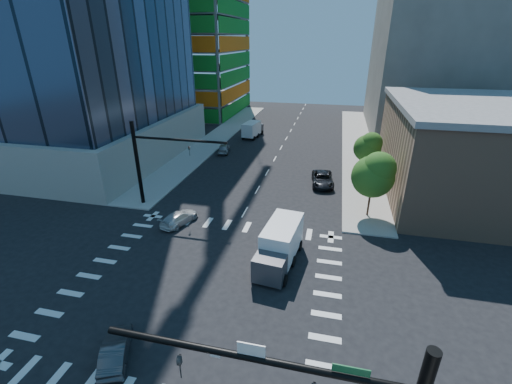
# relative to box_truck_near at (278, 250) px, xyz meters

# --- Properties ---
(ground) EXTENTS (160.00, 160.00, 0.00)m
(ground) POSITION_rel_box_truck_near_xyz_m (-4.96, -3.75, -1.42)
(ground) COLOR black
(ground) RESTS_ON ground
(road_markings) EXTENTS (20.00, 20.00, 0.01)m
(road_markings) POSITION_rel_box_truck_near_xyz_m (-4.96, -3.75, -1.42)
(road_markings) COLOR silver
(road_markings) RESTS_ON ground
(sidewalk_ne) EXTENTS (5.00, 60.00, 0.15)m
(sidewalk_ne) POSITION_rel_box_truck_near_xyz_m (7.54, 36.25, -1.35)
(sidewalk_ne) COLOR gray
(sidewalk_ne) RESTS_ON ground
(sidewalk_nw) EXTENTS (5.00, 60.00, 0.15)m
(sidewalk_nw) POSITION_rel_box_truck_near_xyz_m (-17.46, 36.25, -1.35)
(sidewalk_nw) COLOR gray
(sidewalk_nw) RESTS_ON ground
(construction_building) EXTENTS (25.16, 34.50, 70.60)m
(construction_building) POSITION_rel_box_truck_near_xyz_m (-32.37, 58.17, 23.19)
(construction_building) COLOR slate
(construction_building) RESTS_ON ground
(commercial_building) EXTENTS (20.50, 22.50, 10.60)m
(commercial_building) POSITION_rel_box_truck_near_xyz_m (20.04, 18.25, 3.89)
(commercial_building) COLOR #9E765B
(commercial_building) RESTS_ON ground
(bg_building_ne) EXTENTS (24.00, 30.00, 28.00)m
(bg_building_ne) POSITION_rel_box_truck_near_xyz_m (22.04, 51.25, 12.58)
(bg_building_ne) COLOR #5C5953
(bg_building_ne) RESTS_ON ground
(signal_mast_nw) EXTENTS (10.20, 0.40, 9.00)m
(signal_mast_nw) POSITION_rel_box_truck_near_xyz_m (-14.95, 7.75, 4.07)
(signal_mast_nw) COLOR black
(signal_mast_nw) RESTS_ON sidewalk_nw
(tree_south) EXTENTS (4.16, 4.16, 6.82)m
(tree_south) POSITION_rel_box_truck_near_xyz_m (7.67, 10.15, 3.26)
(tree_south) COLOR #382316
(tree_south) RESTS_ON sidewalk_ne
(tree_north) EXTENTS (3.54, 3.52, 5.78)m
(tree_north) POSITION_rel_box_truck_near_xyz_m (7.97, 22.15, 2.57)
(tree_north) COLOR #382316
(tree_north) RESTS_ON sidewalk_ne
(car_nb_far) EXTENTS (3.09, 5.72, 1.52)m
(car_nb_far) POSITION_rel_box_truck_near_xyz_m (2.61, 17.60, -0.66)
(car_nb_far) COLOR black
(car_nb_far) RESTS_ON ground
(car_sb_near) EXTENTS (2.98, 4.63, 1.25)m
(car_sb_near) POSITION_rel_box_truck_near_xyz_m (-10.62, 4.49, -0.80)
(car_sb_near) COLOR white
(car_sb_near) RESTS_ON ground
(car_sb_mid) EXTENTS (2.35, 4.40, 1.42)m
(car_sb_mid) POSITION_rel_box_truck_near_xyz_m (-13.46, 27.47, -0.71)
(car_sb_mid) COLOR #93969A
(car_sb_mid) RESTS_ON ground
(car_sb_cross) EXTENTS (2.78, 4.03, 1.26)m
(car_sb_cross) POSITION_rel_box_truck_near_xyz_m (-7.48, -10.83, -0.79)
(car_sb_cross) COLOR #414145
(car_sb_cross) RESTS_ON ground
(box_truck_near) EXTENTS (3.30, 6.39, 3.21)m
(box_truck_near) POSITION_rel_box_truck_near_xyz_m (0.00, 0.00, 0.00)
(box_truck_near) COLOR black
(box_truck_near) RESTS_ON ground
(box_truck_far) EXTENTS (3.02, 5.71, 2.86)m
(box_truck_far) POSITION_rel_box_truck_near_xyz_m (-11.16, 37.98, -0.16)
(box_truck_far) COLOR black
(box_truck_far) RESTS_ON ground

